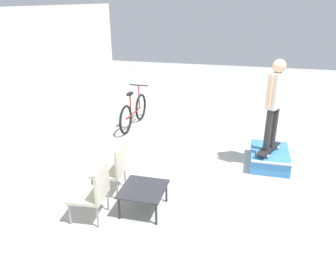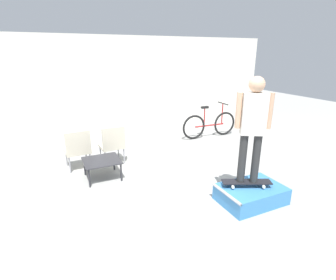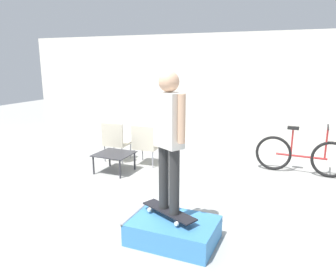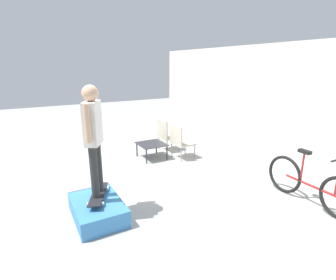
# 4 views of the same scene
# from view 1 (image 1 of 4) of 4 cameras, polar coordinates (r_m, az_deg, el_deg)

# --- Properties ---
(ground_plane) EXTENTS (24.00, 24.00, 0.00)m
(ground_plane) POSITION_cam_1_polar(r_m,az_deg,el_deg) (6.05, 10.13, -8.36)
(ground_plane) COLOR #A8A8A3
(skate_ramp_box) EXTENTS (1.12, 0.75, 0.32)m
(skate_ramp_box) POSITION_cam_1_polar(r_m,az_deg,el_deg) (7.05, 17.23, -2.93)
(skate_ramp_box) COLOR #3D84C6
(skate_ramp_box) RESTS_ON ground_plane
(skateboard_on_ramp) EXTENTS (0.85, 0.53, 0.07)m
(skateboard_on_ramp) POSITION_cam_1_polar(r_m,az_deg,el_deg) (6.88, 17.06, -1.47)
(skateboard_on_ramp) COLOR black
(skateboard_on_ramp) RESTS_ON skate_ramp_box
(person_skater) EXTENTS (0.51, 0.36, 1.76)m
(person_skater) POSITION_cam_1_polar(r_m,az_deg,el_deg) (6.52, 18.15, 6.99)
(person_skater) COLOR #2D2D2D
(person_skater) RESTS_ON skateboard_on_ramp
(coffee_table) EXTENTS (0.73, 0.69, 0.40)m
(coffee_table) POSITION_cam_1_polar(r_m,az_deg,el_deg) (5.25, -4.31, -8.81)
(coffee_table) COLOR #2D2D33
(coffee_table) RESTS_ON ground_plane
(patio_chair_left) EXTENTS (0.56, 0.56, 0.91)m
(patio_chair_left) POSITION_cam_1_polar(r_m,az_deg,el_deg) (5.11, -12.84, -8.57)
(patio_chair_left) COLOR #99999E
(patio_chair_left) RESTS_ON ground_plane
(patio_chair_right) EXTENTS (0.55, 0.55, 0.91)m
(patio_chair_right) POSITION_cam_1_polar(r_m,az_deg,el_deg) (5.71, -9.50, -4.68)
(patio_chair_right) COLOR #99999E
(patio_chair_right) RESTS_ON ground_plane
(bicycle) EXTENTS (1.83, 0.52, 1.03)m
(bicycle) POSITION_cam_1_polar(r_m,az_deg,el_deg) (8.72, -6.00, 4.84)
(bicycle) COLOR black
(bicycle) RESTS_ON ground_plane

